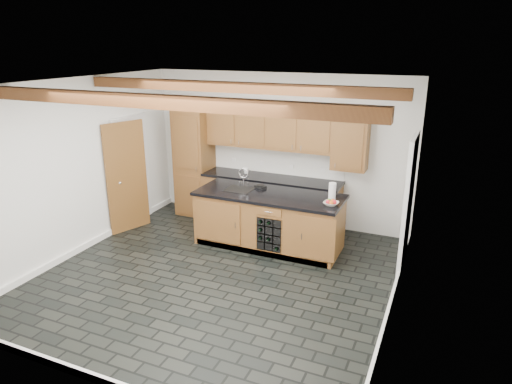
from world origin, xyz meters
TOP-DOWN VIEW (x-y plane):
  - ground at (0.00, 0.00)m, footprint 5.00×5.00m
  - room_shell at (-0.09, 0.53)m, footprint 5.01×5.00m
  - back_cabinetry at (-0.38, 2.24)m, footprint 3.65×0.62m
  - island at (0.31, 1.28)m, footprint 2.48×0.96m
  - faucet at (-0.25, 1.33)m, footprint 0.45×0.40m
  - kitchen_scale at (0.05, 1.52)m, footprint 0.22×0.17m
  - fruit_bowl at (1.38, 1.15)m, footprint 0.25×0.25m
  - fruit_cluster at (1.38, 1.15)m, footprint 0.16×0.17m
  - paper_towel at (1.33, 1.40)m, footprint 0.11×0.11m
  - mug at (-0.56, 2.25)m, footprint 0.13×0.13m

SIDE VIEW (x-z plane):
  - ground at x=0.00m, z-range 0.00..0.00m
  - island at x=0.31m, z-range 0.00..0.93m
  - fruit_bowl at x=1.38m, z-range 0.93..0.99m
  - kitchen_scale at x=0.05m, z-range 0.93..0.99m
  - faucet at x=-0.25m, z-range 0.79..1.14m
  - back_cabinetry at x=-0.38m, z-range -0.12..2.08m
  - mug at x=-0.56m, z-range 0.93..1.03m
  - fruit_cluster at x=1.38m, z-range 0.95..1.02m
  - paper_towel at x=1.33m, z-range 0.93..1.21m
  - room_shell at x=-0.09m, z-range -0.97..4.03m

